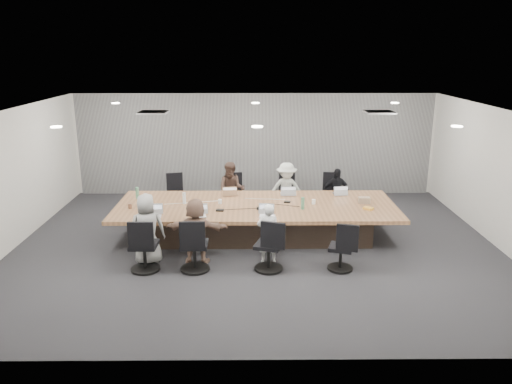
{
  "coord_description": "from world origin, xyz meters",
  "views": [
    {
      "loc": [
        -0.09,
        -9.73,
        3.97
      ],
      "look_at": [
        0.0,
        0.4,
        1.05
      ],
      "focal_mm": 35.0,
      "sensor_mm": 36.0,
      "label": 1
    }
  ],
  "objects_px": {
    "chair_5": "(194,249)",
    "chair_6": "(269,249)",
    "laptop_4": "(153,216)",
    "laptop_1": "(231,194)",
    "chair_4": "(144,249)",
    "person_4": "(147,229)",
    "canvas_bag": "(364,200)",
    "chair_3": "(333,197)",
    "mug_brown": "(130,206)",
    "conference_table": "(256,219)",
    "person_6": "(268,233)",
    "person_1": "(232,190)",
    "laptop_6": "(267,216)",
    "person_5": "(196,231)",
    "chair_1": "(232,198)",
    "laptop_3": "(340,194)",
    "laptop_5": "(199,216)",
    "snack_packet": "(368,208)",
    "person_3": "(336,193)",
    "stapler": "(260,208)",
    "chair_2": "(285,198)",
    "chair_7": "(341,251)",
    "laptop_2": "(288,194)",
    "chair_0": "(172,198)",
    "bottle_green_right": "(303,203)",
    "bottle_clear": "(184,198)",
    "bottle_green_left": "(137,193)"
  },
  "relations": [
    {
      "from": "conference_table",
      "to": "stapler",
      "type": "relative_size",
      "value": 38.2
    },
    {
      "from": "chair_6",
      "to": "bottle_green_right",
      "type": "height_order",
      "value": "bottle_green_right"
    },
    {
      "from": "person_1",
      "to": "laptop_3",
      "type": "xyz_separation_m",
      "value": [
        2.53,
        -0.55,
        0.06
      ]
    },
    {
      "from": "chair_5",
      "to": "conference_table",
      "type": "bearing_deg",
      "value": 55.73
    },
    {
      "from": "bottle_clear",
      "to": "chair_7",
      "type": "bearing_deg",
      "value": -29.94
    },
    {
      "from": "chair_0",
      "to": "person_3",
      "type": "height_order",
      "value": "person_3"
    },
    {
      "from": "person_4",
      "to": "laptop_5",
      "type": "height_order",
      "value": "person_4"
    },
    {
      "from": "laptop_2",
      "to": "person_6",
      "type": "relative_size",
      "value": 0.29
    },
    {
      "from": "laptop_1",
      "to": "laptop_3",
      "type": "xyz_separation_m",
      "value": [
        2.53,
        0.0,
        0.0
      ]
    },
    {
      "from": "person_4",
      "to": "laptop_4",
      "type": "bearing_deg",
      "value": -103.75
    },
    {
      "from": "mug_brown",
      "to": "laptop_3",
      "type": "bearing_deg",
      "value": 12.7
    },
    {
      "from": "chair_5",
      "to": "person_3",
      "type": "distance_m",
      "value": 4.35
    },
    {
      "from": "chair_3",
      "to": "person_6",
      "type": "distance_m",
      "value": 3.51
    },
    {
      "from": "person_1",
      "to": "canvas_bag",
      "type": "height_order",
      "value": "person_1"
    },
    {
      "from": "person_5",
      "to": "chair_5",
      "type": "bearing_deg",
      "value": 93.0
    },
    {
      "from": "laptop_2",
      "to": "stapler",
      "type": "bearing_deg",
      "value": 59.88
    },
    {
      "from": "canvas_bag",
      "to": "chair_2",
      "type": "bearing_deg",
      "value": 134.8
    },
    {
      "from": "person_4",
      "to": "laptop_5",
      "type": "bearing_deg",
      "value": -162.87
    },
    {
      "from": "chair_5",
      "to": "chair_6",
      "type": "relative_size",
      "value": 1.04
    },
    {
      "from": "chair_2",
      "to": "snack_packet",
      "type": "height_order",
      "value": "snack_packet"
    },
    {
      "from": "bottle_green_right",
      "to": "bottle_clear",
      "type": "bearing_deg",
      "value": 170.72
    },
    {
      "from": "chair_6",
      "to": "canvas_bag",
      "type": "bearing_deg",
      "value": 57.12
    },
    {
      "from": "laptop_3",
      "to": "bottle_green_left",
      "type": "distance_m",
      "value": 4.61
    },
    {
      "from": "chair_1",
      "to": "chair_4",
      "type": "bearing_deg",
      "value": 56.13
    },
    {
      "from": "person_5",
      "to": "chair_6",
      "type": "bearing_deg",
      "value": 168.67
    },
    {
      "from": "person_1",
      "to": "stapler",
      "type": "distance_m",
      "value": 1.84
    },
    {
      "from": "conference_table",
      "to": "person_6",
      "type": "distance_m",
      "value": 1.38
    },
    {
      "from": "chair_7",
      "to": "person_1",
      "type": "xyz_separation_m",
      "value": [
        -2.13,
        3.05,
        0.32
      ]
    },
    {
      "from": "chair_3",
      "to": "mug_brown",
      "type": "height_order",
      "value": "mug_brown"
    },
    {
      "from": "laptop_1",
      "to": "snack_packet",
      "type": "height_order",
      "value": "snack_packet"
    },
    {
      "from": "laptop_2",
      "to": "laptop_5",
      "type": "bearing_deg",
      "value": 39.51
    },
    {
      "from": "chair_4",
      "to": "mug_brown",
      "type": "xyz_separation_m",
      "value": [
        -0.58,
        1.46,
        0.37
      ]
    },
    {
      "from": "chair_7",
      "to": "laptop_4",
      "type": "height_order",
      "value": "laptop_4"
    },
    {
      "from": "chair_3",
      "to": "chair_6",
      "type": "distance_m",
      "value": 3.82
    },
    {
      "from": "person_6",
      "to": "mug_brown",
      "type": "height_order",
      "value": "person_6"
    },
    {
      "from": "chair_6",
      "to": "canvas_bag",
      "type": "height_order",
      "value": "canvas_bag"
    },
    {
      "from": "chair_5",
      "to": "canvas_bag",
      "type": "xyz_separation_m",
      "value": [
        3.5,
        1.78,
        0.38
      ]
    },
    {
      "from": "person_1",
      "to": "laptop_6",
      "type": "height_order",
      "value": "person_1"
    },
    {
      "from": "chair_4",
      "to": "person_4",
      "type": "xyz_separation_m",
      "value": [
        0.0,
        0.35,
        0.26
      ]
    },
    {
      "from": "laptop_4",
      "to": "laptop_1",
      "type": "bearing_deg",
      "value": 42.54
    },
    {
      "from": "laptop_1",
      "to": "person_4",
      "type": "distance_m",
      "value": 2.62
    },
    {
      "from": "person_6",
      "to": "stapler",
      "type": "height_order",
      "value": "person_6"
    },
    {
      "from": "person_1",
      "to": "person_3",
      "type": "bearing_deg",
      "value": 2.41
    },
    {
      "from": "laptop_4",
      "to": "snack_packet",
      "type": "xyz_separation_m",
      "value": [
        4.41,
        0.45,
        0.01
      ]
    },
    {
      "from": "chair_0",
      "to": "person_3",
      "type": "bearing_deg",
      "value": 163.24
    },
    {
      "from": "chair_5",
      "to": "person_6",
      "type": "bearing_deg",
      "value": 14.12
    },
    {
      "from": "person_1",
      "to": "laptop_3",
      "type": "height_order",
      "value": "person_1"
    },
    {
      "from": "laptop_5",
      "to": "laptop_3",
      "type": "bearing_deg",
      "value": 17.15
    },
    {
      "from": "laptop_1",
      "to": "person_3",
      "type": "xyz_separation_m",
      "value": [
        2.53,
        0.55,
        -0.14
      ]
    },
    {
      "from": "chair_3",
      "to": "person_4",
      "type": "height_order",
      "value": "person_4"
    }
  ]
}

